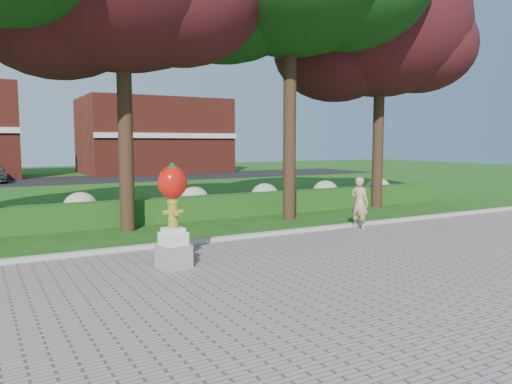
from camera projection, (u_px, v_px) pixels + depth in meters
ground at (294, 265)px, 10.88m from camera, size 100.00×100.00×0.00m
walkway at (444, 321)px, 7.41m from camera, size 40.00×14.00×0.04m
curb at (232, 238)px, 13.46m from camera, size 40.00×0.18×0.15m
lawn_hedge at (178, 209)px, 16.89m from camera, size 24.00×0.70×0.80m
hydrangea_row at (183, 201)px, 18.02m from camera, size 20.10×1.10×0.99m
street at (72, 180)px, 35.10m from camera, size 50.00×8.00×0.02m
building_right at (154, 136)px, 43.91m from camera, size 12.00×8.00×6.40m
tree_far_right at (377, 35)px, 20.00m from camera, size 7.88×6.72×10.21m
hydrant_sculpture at (173, 213)px, 10.39m from camera, size 0.69×0.69×2.19m
woman at (359, 203)px, 15.07m from camera, size 0.54×0.67×1.59m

